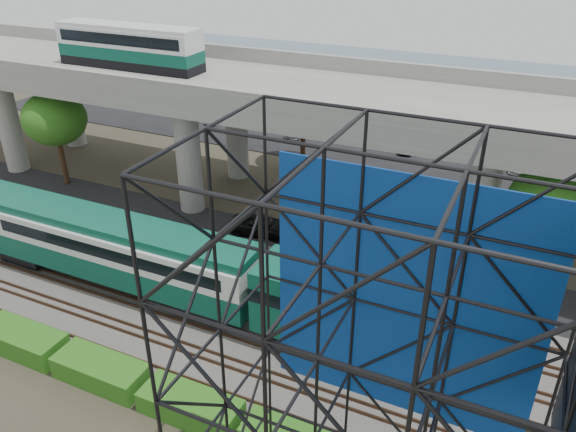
% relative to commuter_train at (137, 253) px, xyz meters
% --- Properties ---
extents(ground, '(140.00, 140.00, 0.00)m').
position_rel_commuter_train_xyz_m(ground, '(6.52, -2.00, -2.88)').
color(ground, '#474233').
rests_on(ground, ground).
extents(ballast_bed, '(90.00, 12.00, 0.20)m').
position_rel_commuter_train_xyz_m(ballast_bed, '(6.52, 0.00, -2.78)').
color(ballast_bed, slate).
rests_on(ballast_bed, ground).
extents(service_road, '(90.00, 5.00, 0.08)m').
position_rel_commuter_train_xyz_m(service_road, '(6.52, 8.50, -2.84)').
color(service_road, black).
rests_on(service_road, ground).
extents(parking_lot, '(90.00, 18.00, 0.08)m').
position_rel_commuter_train_xyz_m(parking_lot, '(6.52, 32.00, -2.84)').
color(parking_lot, black).
rests_on(parking_lot, ground).
extents(harbor_water, '(140.00, 40.00, 0.03)m').
position_rel_commuter_train_xyz_m(harbor_water, '(6.52, 54.00, -2.87)').
color(harbor_water, '#425B6C').
rests_on(harbor_water, ground).
extents(rail_tracks, '(90.00, 9.52, 0.16)m').
position_rel_commuter_train_xyz_m(rail_tracks, '(6.52, -0.00, -2.60)').
color(rail_tracks, '#472D1E').
rests_on(rail_tracks, ballast_bed).
extents(commuter_train, '(29.30, 3.06, 4.30)m').
position_rel_commuter_train_xyz_m(commuter_train, '(0.00, 0.00, 0.00)').
color(commuter_train, black).
rests_on(commuter_train, rail_tracks).
extents(overpass, '(80.00, 12.00, 12.40)m').
position_rel_commuter_train_xyz_m(overpass, '(5.28, 14.00, 5.33)').
color(overpass, '#9E9B93').
rests_on(overpass, ground).
extents(scaffold_tower, '(9.36, 6.36, 15.00)m').
position_rel_commuter_train_xyz_m(scaffold_tower, '(16.33, -9.98, 4.59)').
color(scaffold_tower, black).
rests_on(scaffold_tower, ground).
extents(hedge_strip, '(34.60, 1.80, 1.20)m').
position_rel_commuter_train_xyz_m(hedge_strip, '(7.53, -6.30, -2.32)').
color(hedge_strip, '#265D15').
rests_on(hedge_strip, ground).
extents(trees, '(40.94, 16.94, 7.69)m').
position_rel_commuter_train_xyz_m(trees, '(1.86, 14.17, 2.69)').
color(trees, '#382314').
rests_on(trees, ground).
extents(suv, '(4.79, 2.73, 1.26)m').
position_rel_commuter_train_xyz_m(suv, '(3.01, 9.34, -2.17)').
color(suv, black).
rests_on(suv, service_road).
extents(parked_cars, '(36.50, 9.86, 1.31)m').
position_rel_commuter_train_xyz_m(parked_cars, '(7.17, 31.68, -2.17)').
color(parked_cars, white).
rests_on(parked_cars, parking_lot).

